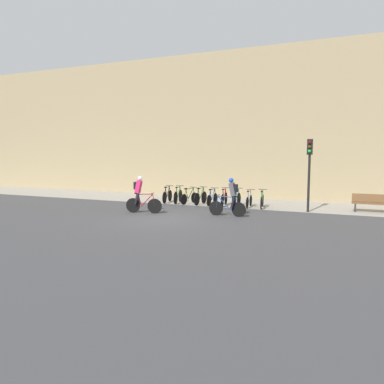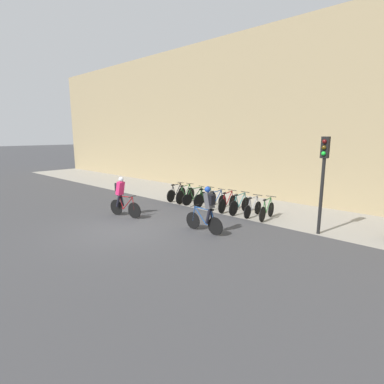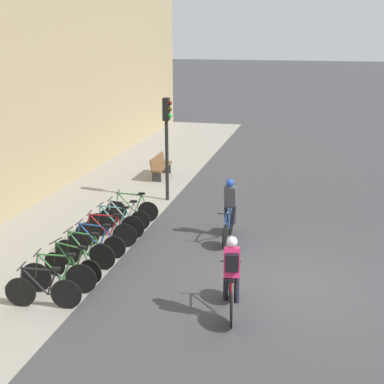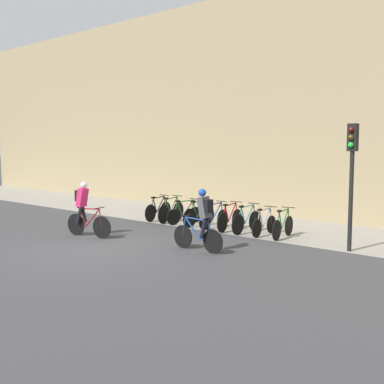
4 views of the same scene
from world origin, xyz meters
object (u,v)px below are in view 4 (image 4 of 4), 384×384
Objects in this scene: cyclist_grey at (203,218)px; parked_bike_7 at (264,224)px; parked_bike_4 at (214,217)px; parked_bike_6 at (246,221)px; parked_bike_0 at (158,210)px; parked_bike_3 at (199,215)px; cyclist_pink at (84,208)px; parked_bike_5 at (230,219)px; parked_bike_1 at (171,211)px; parked_bike_8 at (283,226)px; parked_bike_2 at (185,214)px; traffic_light_pole at (352,163)px.

parked_bike_7 is (0.02, 3.20, -0.57)m from cyclist_grey.
parked_bike_4 is 1.41m from parked_bike_6.
parked_bike_0 is 1.00× the size of parked_bike_3.
cyclist_pink is 1.01× the size of cyclist_grey.
cyclist_grey is at bearing -66.51° from parked_bike_5.
parked_bike_0 is 0.70m from parked_bike_1.
parked_bike_3 is 3.52m from parked_bike_8.
parked_bike_3 is at bearing 179.97° from parked_bike_7.
cyclist_pink reaches higher than parked_bike_8.
parked_bike_4 is at bearing -0.16° from parked_bike_3.
cyclist_grey reaches higher than parked_bike_4.
parked_bike_2 is (1.41, -0.00, -0.02)m from parked_bike_0.
parked_bike_2 is 3.52m from parked_bike_7.
parked_bike_5 is 1.00× the size of parked_bike_6.
parked_bike_3 is at bearing 175.45° from traffic_light_pole.
parked_bike_2 is at bearing -179.82° from parked_bike_3.
cyclist_grey reaches higher than parked_bike_8.
traffic_light_pole reaches higher than parked_bike_8.
parked_bike_7 is at bearing 89.68° from cyclist_grey.
parked_bike_8 is at bearing 77.28° from cyclist_grey.
cyclist_grey is (4.36, 0.78, 0.00)m from cyclist_pink.
parked_bike_4 is 2.82m from parked_bike_8.
parked_bike_2 is 1.41m from parked_bike_4.
parked_bike_8 is (4.23, 0.00, 0.01)m from parked_bike_2.
parked_bike_7 is at bearing -0.03° from parked_bike_5.
parked_bike_6 is (3.67, 3.98, -0.54)m from cyclist_pink.
traffic_light_pole is at bearing -11.11° from parked_bike_8.
parked_bike_1 is at bearing 179.99° from parked_bike_8.
traffic_light_pole is at bearing -8.62° from parked_bike_7.
parked_bike_7 is at bearing 171.38° from traffic_light_pole.
cyclist_pink is at bearing -82.12° from parked_bike_0.
parked_bike_0 is 0.96× the size of parked_bike_1.
parked_bike_3 is (-2.80, 3.20, -0.54)m from cyclist_grey.
parked_bike_3 is 1.01× the size of parked_bike_4.
parked_bike_4 is (0.71, -0.00, -0.02)m from parked_bike_3.
parked_bike_0 is 3.52m from parked_bike_5.
parked_bike_1 is (0.15, 3.98, -0.53)m from cyclist_pink.
parked_bike_1 is at bearing 179.99° from parked_bike_5.
traffic_light_pole is (3.10, -0.47, 2.10)m from parked_bike_7.
parked_bike_5 is at bearing 179.97° from parked_bike_7.
parked_bike_3 reaches higher than parked_bike_2.
parked_bike_6 is at bearing -0.00° from parked_bike_0.
parked_bike_4 is at bearing -0.05° from parked_bike_1.
parked_bike_7 is at bearing -0.03° from parked_bike_3.
parked_bike_3 is at bearing 0.18° from parked_bike_2.
cyclist_grey is at bearing -102.72° from parked_bike_8.
parked_bike_5 is (2.82, -0.00, -0.01)m from parked_bike_1.
parked_bike_4 reaches higher than parked_bike_7.
parked_bike_6 is 1.09× the size of parked_bike_7.
parked_bike_8 is at bearing -0.01° from parked_bike_1.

